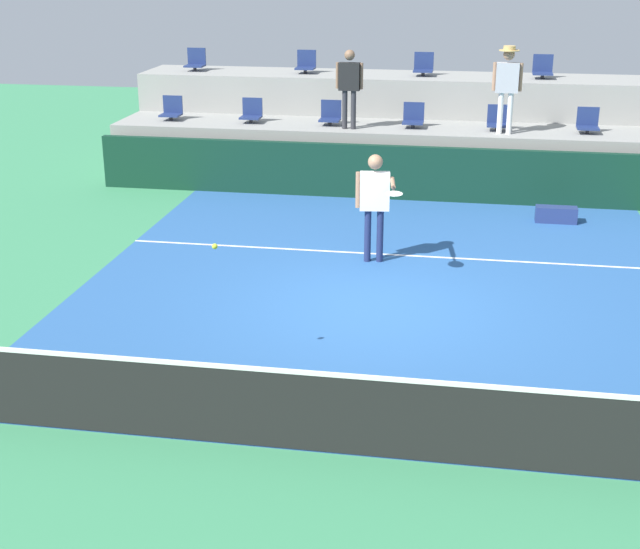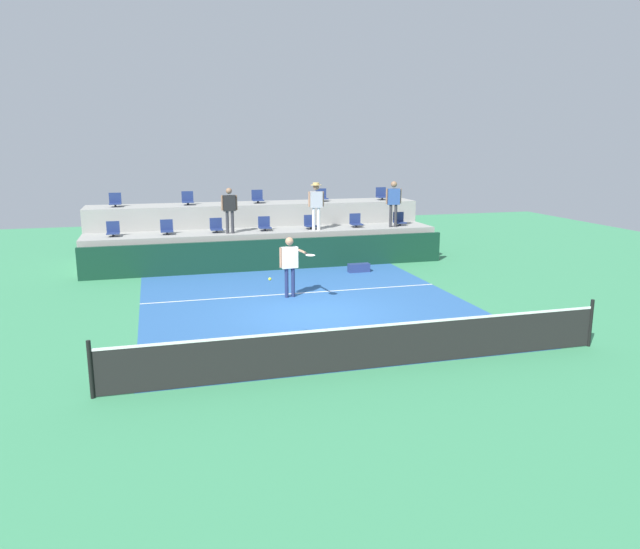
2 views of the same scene
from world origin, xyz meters
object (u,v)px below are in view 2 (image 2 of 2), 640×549
Objects in this scene: stadium_chair_lower_left at (167,228)px; stadium_chair_lower_center at (264,225)px; equipment_bag at (359,268)px; stadium_chair_lower_mid_left at (216,227)px; tennis_player at (290,261)px; spectator_with_hat at (316,201)px; stadium_chair_lower_far_left at (113,230)px; stadium_chair_upper_right at (322,196)px; stadium_chair_upper_center at (258,198)px; spectator_leaning_on_rail at (394,199)px; stadium_chair_upper_far_left at (115,201)px; stadium_chair_lower_far_right at (399,220)px; stadium_chair_upper_far_right at (382,195)px; stadium_chair_lower_right at (356,221)px; tennis_ball at (270,279)px; spectator_in_grey at (229,206)px; stadium_chair_lower_mid_right at (310,223)px; stadium_chair_upper_left at (188,199)px.

stadium_chair_lower_center is (3.53, 0.00, 0.00)m from stadium_chair_lower_left.
stadium_chair_lower_mid_left is at bearing 152.83° from equipment_bag.
spectator_with_hat is (2.10, 4.85, 1.24)m from tennis_player.
stadium_chair_lower_far_left is 1.00× the size of stadium_chair_upper_right.
stadium_chair_upper_center reaches higher than stadium_chair_lower_far_left.
spectator_leaning_on_rail is (5.18, 4.85, 1.22)m from tennis_player.
spectator_leaning_on_rail reaches higher than stadium_chair_upper_far_left.
stadium_chair_upper_far_right is at bearing 91.94° from stadium_chair_lower_far_right.
stadium_chair_lower_right reaches higher than tennis_ball.
stadium_chair_lower_right is at bearing 0.00° from stadium_chair_lower_far_left.
spectator_leaning_on_rail is (10.32, -0.38, 0.86)m from stadium_chair_lower_far_left.
spectator_leaning_on_rail reaches higher than spectator_in_grey.
stadium_chair_lower_mid_right is 2.21m from stadium_chair_upper_right.
stadium_chair_lower_far_right is at bearing 42.41° from spectator_leaning_on_rail.
spectator_with_hat reaches higher than stadium_chair_upper_far_left.
tennis_player is at bearing -113.38° from spectator_with_hat.
stadium_chair_lower_left is at bearing 122.35° from tennis_player.
tennis_ball is (-6.95, -11.30, -0.74)m from stadium_chair_upper_far_right.
stadium_chair_lower_left is 1.00× the size of stadium_chair_lower_right.
stadium_chair_lower_center is at bearing 80.33° from tennis_ball.
stadium_chair_upper_center is (3.59, 1.80, 0.85)m from stadium_chair_lower_left.
stadium_chair_upper_far_left is at bearing 88.86° from stadium_chair_lower_far_left.
stadium_chair_lower_center reaches higher than tennis_ball.
stadium_chair_upper_left is (-6.23, 1.80, 0.85)m from stadium_chair_lower_right.
stadium_chair_upper_right is at bearing 69.03° from tennis_ball.
stadium_chair_lower_far_right is 1.00× the size of stadium_chair_upper_right.
stadium_chair_lower_far_right is at bearing -33.85° from stadium_chair_upper_right.
stadium_chair_upper_far_right is 0.68× the size of equipment_bag.
stadium_chair_upper_left is 7.98m from stadium_chair_upper_far_right.
stadium_chair_lower_far_right is (5.39, 0.00, 0.00)m from stadium_chair_lower_center.
stadium_chair_lower_far_right is (3.63, 0.00, 0.00)m from stadium_chair_lower_mid_right.
tennis_player is 1.01× the size of spectator_leaning_on_rail.
spectator_in_grey is at bearing -9.89° from stadium_chair_lower_left.
stadium_chair_upper_far_right is at bearing 51.76° from tennis_player.
spectator_in_grey is (0.46, -0.38, 0.76)m from stadium_chair_lower_mid_left.
stadium_chair_upper_left and stadium_chair_upper_far_right have the same top height.
stadium_chair_lower_far_right is at bearing -18.67° from stadium_chair_upper_center.
stadium_chair_lower_center is 0.29× the size of tennis_player.
stadium_chair_lower_mid_left is 1.00× the size of stadium_chair_lower_far_right.
stadium_chair_upper_center is at bearing 81.52° from tennis_ball.
stadium_chair_lower_center is 1.00× the size of stadium_chair_lower_right.
spectator_leaning_on_rail is at bearing -0.00° from spectator_in_grey.
stadium_chair_upper_far_right reaches higher than stadium_chair_lower_far_right.
stadium_chair_lower_mid_left and stadium_chair_lower_far_right have the same top height.
stadium_chair_lower_center is at bearing -92.14° from stadium_chair_upper_center.
stadium_chair_lower_far_left is 1.00× the size of stadium_chair_lower_center.
stadium_chair_lower_right is at bearing 54.08° from tennis_player.
stadium_chair_lower_far_left is at bearing 163.77° from equipment_bag.
stadium_chair_upper_far_left reaches higher than stadium_chair_lower_left.
spectator_in_grey reaches higher than stadium_chair_lower_far_right.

